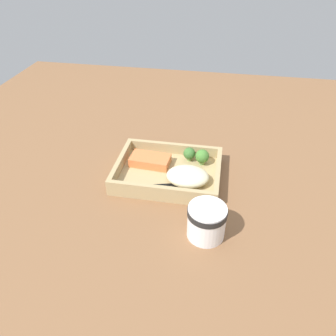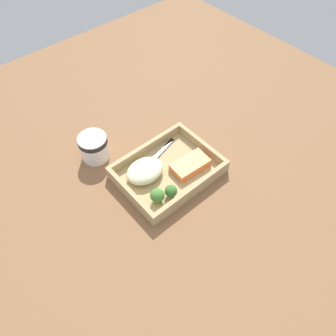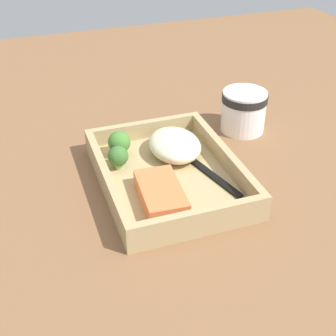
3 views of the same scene
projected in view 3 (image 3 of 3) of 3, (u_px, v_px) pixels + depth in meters
The scene contains 9 objects.
ground_plane at pixel (168, 187), 73.71cm from camera, with size 160.00×160.00×2.00cm, color brown.
takeout_tray at pixel (168, 179), 72.82cm from camera, with size 26.92×20.47×1.20cm, color tan.
tray_rim at pixel (168, 168), 71.66cm from camera, with size 26.92×20.47×2.99cm.
salmon_fillet at pixel (161, 194), 66.74cm from camera, with size 10.51×5.78×2.36cm, color orange.
mashed_potatoes at pixel (175, 145), 76.64cm from camera, with size 10.65×8.31×3.78cm, color beige.
broccoli_floret_1 at pixel (119, 143), 76.15cm from camera, with size 3.70×3.70×4.38cm.
broccoli_floret_2 at pixel (118, 156), 73.15cm from camera, with size 3.25×3.25×3.89cm.
fork at pixel (203, 168), 73.86cm from camera, with size 15.71×5.56×0.44cm.
paper_cup at pixel (244, 109), 84.93cm from camera, with size 8.24×8.24×7.61cm.
Camera 3 is at (-56.21, 19.70, 42.53)cm, focal length 50.00 mm.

